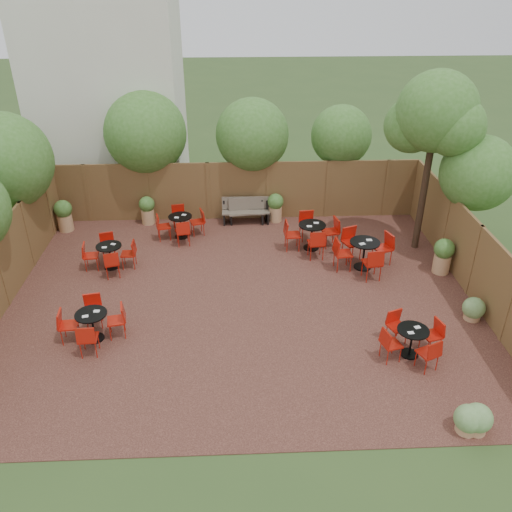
{
  "coord_description": "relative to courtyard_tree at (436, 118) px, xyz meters",
  "views": [
    {
      "loc": [
        -0.14,
        -11.54,
        7.73
      ],
      "look_at": [
        0.4,
        0.5,
        1.0
      ],
      "focal_mm": 37.15,
      "sensor_mm": 36.0,
      "label": 1
    }
  ],
  "objects": [
    {
      "name": "courtyard_tree",
      "position": [
        0.0,
        0.0,
        0.0
      ],
      "size": [
        2.49,
        2.39,
        5.27
      ],
      "rotation": [
        0.0,
        0.0,
        0.17
      ],
      "color": "black",
      "rests_on": "courtyard_paving"
    },
    {
      "name": "park_bench_right",
      "position": [
        -5.05,
        2.0,
        -3.54
      ],
      "size": [
        1.39,
        0.58,
        0.84
      ],
      "rotation": [
        0.0,
        0.0,
        0.11
      ],
      "color": "brown",
      "rests_on": "courtyard_paving"
    },
    {
      "name": "fence_back",
      "position": [
        -5.39,
        2.38,
        -2.99
      ],
      "size": [
        12.0,
        0.08,
        2.0
      ],
      "primitive_type": "cube",
      "color": "brown",
      "rests_on": "ground"
    },
    {
      "name": "ground",
      "position": [
        -5.39,
        -2.62,
        -3.99
      ],
      "size": [
        80.0,
        80.0,
        0.0
      ],
      "primitive_type": "plane",
      "color": "#354F23",
      "rests_on": "ground"
    },
    {
      "name": "planters",
      "position": [
        -5.8,
        0.97,
        -3.43
      ],
      "size": [
        11.87,
        4.15,
        1.04
      ],
      "color": "tan",
      "rests_on": "courtyard_paving"
    },
    {
      "name": "bistro_tables",
      "position": [
        -4.97,
        -1.48,
        -3.53
      ],
      "size": [
        8.88,
        7.54,
        0.96
      ],
      "color": "black",
      "rests_on": "courtyard_paving"
    },
    {
      "name": "overhang_foliage",
      "position": [
        -7.81,
        0.7,
        -1.27
      ],
      "size": [
        15.62,
        10.53,
        2.75
      ],
      "color": "#396A22",
      "rests_on": "ground"
    },
    {
      "name": "neighbour_building",
      "position": [
        -9.89,
        5.38,
        0.01
      ],
      "size": [
        5.0,
        4.0,
        8.0
      ],
      "primitive_type": "cube",
      "color": "silver",
      "rests_on": "ground"
    },
    {
      "name": "low_shrubs",
      "position": [
        -0.71,
        -6.11,
        -3.69
      ],
      "size": [
        2.08,
        4.05,
        0.6
      ],
      "color": "tan",
      "rests_on": "courtyard_paving"
    },
    {
      "name": "fence_right",
      "position": [
        0.61,
        -2.62,
        -2.99
      ],
      "size": [
        0.08,
        10.0,
        2.0
      ],
      "primitive_type": "cube",
      "color": "brown",
      "rests_on": "ground"
    },
    {
      "name": "courtyard_paving",
      "position": [
        -5.39,
        -2.62,
        -3.98
      ],
      "size": [
        12.0,
        10.0,
        0.02
      ],
      "primitive_type": "cube",
      "color": "#3C1F18",
      "rests_on": "ground"
    },
    {
      "name": "park_bench_left",
      "position": [
        -5.24,
        2.0,
        -3.53
      ],
      "size": [
        1.41,
        0.46,
        0.87
      ],
      "rotation": [
        0.0,
        0.0,
        -0.01
      ],
      "color": "brown",
      "rests_on": "courtyard_paving"
    },
    {
      "name": "fence_left",
      "position": [
        -11.39,
        -2.62,
        -2.99
      ],
      "size": [
        0.08,
        10.0,
        2.0
      ],
      "primitive_type": "cube",
      "color": "brown",
      "rests_on": "ground"
    }
  ]
}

